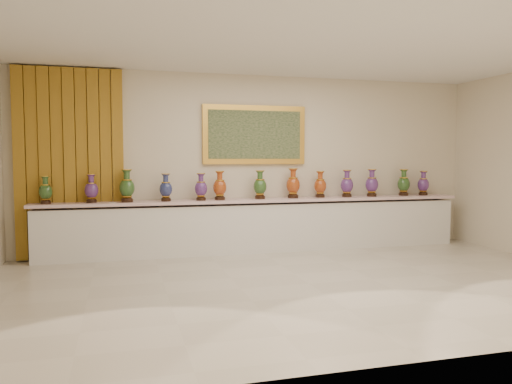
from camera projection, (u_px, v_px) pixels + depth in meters
ground at (309, 284)px, 6.31m from camera, size 8.00×8.00×0.00m
room at (102, 159)px, 7.88m from camera, size 8.00×8.00×8.00m
counter at (260, 226)px, 8.46m from camera, size 7.28×0.48×0.90m
vase_0 at (46, 191)px, 7.49m from camera, size 0.21×0.21×0.42m
vase_1 at (91, 190)px, 7.69m from camera, size 0.24×0.24×0.45m
vase_2 at (127, 187)px, 7.79m from camera, size 0.31×0.31×0.51m
vase_3 at (166, 189)px, 7.96m from camera, size 0.24×0.24×0.44m
vase_4 at (201, 188)px, 8.10m from camera, size 0.26×0.26×0.44m
vase_5 at (220, 187)px, 8.19m from camera, size 0.27×0.27×0.48m
vase_6 at (260, 186)px, 8.40m from camera, size 0.29×0.29×0.48m
vase_7 at (293, 185)px, 8.59m from camera, size 0.30×0.30×0.51m
vase_8 at (320, 186)px, 8.72m from camera, size 0.27×0.27×0.46m
vase_9 at (347, 185)px, 8.82m from camera, size 0.22×0.22×0.48m
vase_10 at (372, 184)px, 8.93m from camera, size 0.27×0.27×0.49m
vase_11 at (404, 184)px, 9.14m from camera, size 0.25×0.25×0.48m
vase_12 at (423, 184)px, 9.23m from camera, size 0.27×0.27×0.45m
label_card at (112, 203)px, 7.66m from camera, size 0.10×0.06×0.00m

